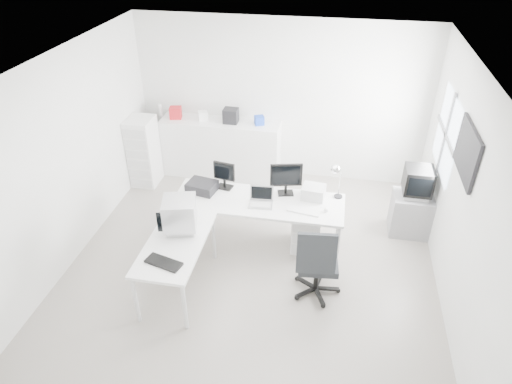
% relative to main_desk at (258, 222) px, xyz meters
% --- Properties ---
extents(floor, '(5.00, 5.00, 0.01)m').
position_rel_main_desk_xyz_m(floor, '(-0.00, -0.37, -0.38)').
color(floor, '#BDB5A9').
rests_on(floor, ground).
extents(ceiling, '(5.00, 5.00, 0.01)m').
position_rel_main_desk_xyz_m(ceiling, '(-0.00, -0.37, 2.42)').
color(ceiling, white).
rests_on(ceiling, back_wall).
extents(back_wall, '(5.00, 0.02, 2.80)m').
position_rel_main_desk_xyz_m(back_wall, '(-0.00, 2.13, 1.02)').
color(back_wall, silver).
rests_on(back_wall, floor).
extents(left_wall, '(0.02, 5.00, 2.80)m').
position_rel_main_desk_xyz_m(left_wall, '(-2.50, -0.37, 1.02)').
color(left_wall, silver).
rests_on(left_wall, floor).
extents(right_wall, '(0.02, 5.00, 2.80)m').
position_rel_main_desk_xyz_m(right_wall, '(2.50, -0.37, 1.02)').
color(right_wall, silver).
rests_on(right_wall, floor).
extents(window, '(0.02, 1.20, 1.10)m').
position_rel_main_desk_xyz_m(window, '(2.48, 0.83, 1.23)').
color(window, white).
rests_on(window, right_wall).
extents(wall_picture, '(0.04, 0.90, 0.60)m').
position_rel_main_desk_xyz_m(wall_picture, '(2.47, -0.27, 1.52)').
color(wall_picture, black).
rests_on(wall_picture, right_wall).
extents(main_desk, '(2.40, 0.80, 0.75)m').
position_rel_main_desk_xyz_m(main_desk, '(0.00, 0.00, 0.00)').
color(main_desk, white).
rests_on(main_desk, floor).
extents(side_desk, '(0.70, 1.40, 0.75)m').
position_rel_main_desk_xyz_m(side_desk, '(-0.85, -1.10, 0.00)').
color(side_desk, white).
rests_on(side_desk, floor).
extents(drawer_pedestal, '(0.40, 0.50, 0.60)m').
position_rel_main_desk_xyz_m(drawer_pedestal, '(0.70, 0.05, -0.08)').
color(drawer_pedestal, white).
rests_on(drawer_pedestal, floor).
extents(inkjet_printer, '(0.46, 0.38, 0.14)m').
position_rel_main_desk_xyz_m(inkjet_printer, '(-0.85, 0.10, 0.45)').
color(inkjet_printer, black).
rests_on(inkjet_printer, main_desk).
extents(lcd_monitor_small, '(0.35, 0.24, 0.40)m').
position_rel_main_desk_xyz_m(lcd_monitor_small, '(-0.55, 0.25, 0.58)').
color(lcd_monitor_small, black).
rests_on(lcd_monitor_small, main_desk).
extents(lcd_monitor_large, '(0.48, 0.28, 0.47)m').
position_rel_main_desk_xyz_m(lcd_monitor_large, '(0.35, 0.25, 0.61)').
color(lcd_monitor_large, black).
rests_on(lcd_monitor_large, main_desk).
extents(laptop, '(0.32, 0.33, 0.20)m').
position_rel_main_desk_xyz_m(laptop, '(0.05, -0.10, 0.48)').
color(laptop, '#B7B7BA').
rests_on(laptop, main_desk).
extents(white_keyboard, '(0.47, 0.21, 0.02)m').
position_rel_main_desk_xyz_m(white_keyboard, '(0.65, -0.15, 0.38)').
color(white_keyboard, white).
rests_on(white_keyboard, main_desk).
extents(white_mouse, '(0.06, 0.06, 0.06)m').
position_rel_main_desk_xyz_m(white_mouse, '(0.95, -0.10, 0.41)').
color(white_mouse, white).
rests_on(white_mouse, main_desk).
extents(laser_printer, '(0.34, 0.30, 0.18)m').
position_rel_main_desk_xyz_m(laser_printer, '(0.75, 0.22, 0.47)').
color(laser_printer, silver).
rests_on(laser_printer, main_desk).
extents(desk_lamp, '(0.17, 0.17, 0.48)m').
position_rel_main_desk_xyz_m(desk_lamp, '(1.10, 0.30, 0.62)').
color(desk_lamp, silver).
rests_on(desk_lamp, main_desk).
extents(crt_monitor, '(0.46, 0.46, 0.43)m').
position_rel_main_desk_xyz_m(crt_monitor, '(-0.85, -0.85, 0.59)').
color(crt_monitor, '#B7B7BA').
rests_on(crt_monitor, side_desk).
extents(black_keyboard, '(0.47, 0.29, 0.03)m').
position_rel_main_desk_xyz_m(black_keyboard, '(-0.85, -1.50, 0.39)').
color(black_keyboard, black).
rests_on(black_keyboard, side_desk).
extents(office_chair, '(0.70, 0.70, 1.11)m').
position_rel_main_desk_xyz_m(office_chair, '(0.91, -0.86, 0.18)').
color(office_chair, '#292C2E').
rests_on(office_chair, floor).
extents(tv_cabinet, '(0.59, 0.49, 0.65)m').
position_rel_main_desk_xyz_m(tv_cabinet, '(2.22, 0.69, -0.05)').
color(tv_cabinet, gray).
rests_on(tv_cabinet, floor).
extents(crt_tv, '(0.50, 0.48, 0.45)m').
position_rel_main_desk_xyz_m(crt_tv, '(2.22, 0.69, 0.50)').
color(crt_tv, black).
rests_on(crt_tv, tv_cabinet).
extents(sideboard, '(2.11, 0.53, 1.06)m').
position_rel_main_desk_xyz_m(sideboard, '(-1.03, 1.87, 0.15)').
color(sideboard, white).
rests_on(sideboard, floor).
extents(clutter_box_a, '(0.23, 0.22, 0.20)m').
position_rel_main_desk_xyz_m(clutter_box_a, '(-1.83, 1.87, 0.78)').
color(clutter_box_a, red).
rests_on(clutter_box_a, sideboard).
extents(clutter_box_b, '(0.20, 0.19, 0.16)m').
position_rel_main_desk_xyz_m(clutter_box_b, '(-1.33, 1.87, 0.76)').
color(clutter_box_b, white).
rests_on(clutter_box_b, sideboard).
extents(clutter_box_c, '(0.25, 0.23, 0.25)m').
position_rel_main_desk_xyz_m(clutter_box_c, '(-0.83, 1.87, 0.80)').
color(clutter_box_c, black).
rests_on(clutter_box_c, sideboard).
extents(clutter_box_d, '(0.20, 0.19, 0.15)m').
position_rel_main_desk_xyz_m(clutter_box_d, '(-0.33, 1.87, 0.76)').
color(clutter_box_d, blue).
rests_on(clutter_box_d, sideboard).
extents(clutter_bottle, '(0.07, 0.07, 0.22)m').
position_rel_main_desk_xyz_m(clutter_bottle, '(-2.13, 1.91, 0.79)').
color(clutter_bottle, white).
rests_on(clutter_bottle, sideboard).
extents(filing_cabinet, '(0.43, 0.51, 1.23)m').
position_rel_main_desk_xyz_m(filing_cabinet, '(-2.28, 1.34, 0.24)').
color(filing_cabinet, white).
rests_on(filing_cabinet, floor).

